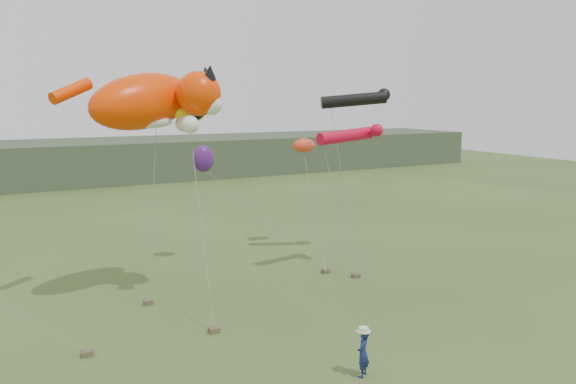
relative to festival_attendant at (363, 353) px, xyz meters
name	(u,v)px	position (x,y,z in m)	size (l,w,h in m)	color
ground	(334,346)	(0.36, 2.12, -0.72)	(120.00, 120.00, 0.00)	#385123
headland	(64,163)	(-2.75, 46.81, 1.20)	(90.00, 13.00, 4.00)	#2D3D28
festival_attendant	(363,353)	(0.00, 0.00, 0.00)	(0.53, 0.35, 1.44)	navy
sandbag_anchors	(240,302)	(-0.85, 7.25, -0.63)	(12.65, 4.27, 0.18)	brown
cat_kite	(156,101)	(-3.41, 9.30, 7.39)	(6.27, 3.84, 2.86)	#F23700
fish_kite	(178,112)	(-2.46, 9.50, 6.92)	(2.34, 1.56, 1.19)	yellow
tube_kites	(356,114)	(6.63, 10.02, 6.73)	(5.22, 3.82, 2.62)	black
misc_kites	(252,152)	(2.67, 13.65, 4.73)	(7.21, 1.29, 1.43)	red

